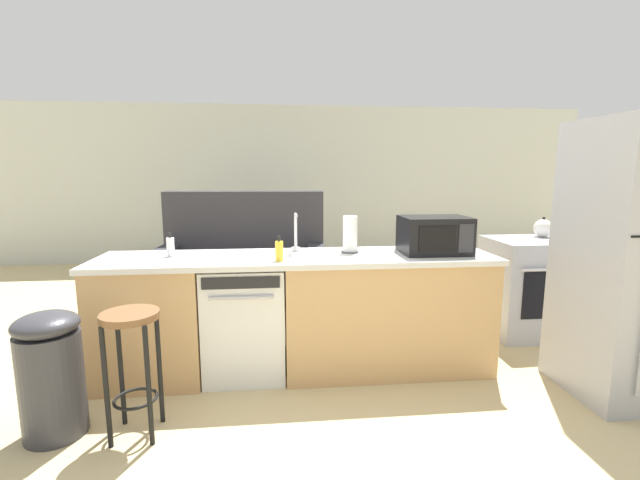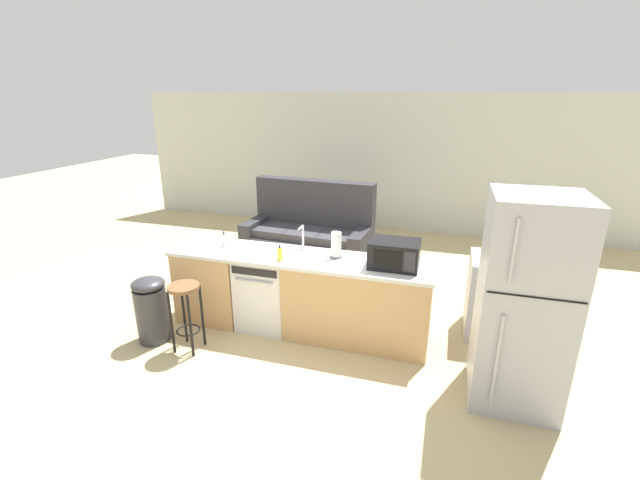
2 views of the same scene
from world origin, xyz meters
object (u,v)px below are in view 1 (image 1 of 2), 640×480
object	(u,v)px
bar_stool	(132,347)
couch	(244,263)
stove_range	(530,287)
dish_soap_bottle	(171,247)
paper_towel_roll	(350,235)
microwave	(435,235)
dishwasher	(246,319)
soap_bottle	(280,251)
kettle	(543,228)
trash_bin	(51,373)
refrigerator	(632,261)

from	to	relation	value
bar_stool	couch	bearing A→B (deg)	82.03
stove_range	couch	distance (m)	3.21
dish_soap_bottle	couch	distance (m)	2.20
dish_soap_bottle	paper_towel_roll	bearing A→B (deg)	1.14
microwave	dishwasher	bearing A→B (deg)	179.95
microwave	paper_towel_roll	bearing A→B (deg)	172.04
paper_towel_roll	soap_bottle	size ratio (longest dim) A/B	1.60
microwave	stove_range	bearing A→B (deg)	25.37
bar_stool	couch	world-z (taller)	couch
bar_stool	kettle	bearing A→B (deg)	22.79
kettle	trash_bin	bearing A→B (deg)	-160.36
paper_towel_roll	dish_soap_bottle	distance (m)	1.34
trash_bin	refrigerator	bearing A→B (deg)	2.12
dishwasher	microwave	distance (m)	1.57
soap_bottle	bar_stool	size ratio (longest dim) A/B	0.24
stove_range	paper_towel_roll	xyz separation A→B (m)	(-1.79, -0.46, 0.59)
refrigerator	microwave	distance (m)	1.29
soap_bottle	couch	bearing A→B (deg)	100.64
stove_range	trash_bin	distance (m)	3.86
kettle	trash_bin	distance (m)	4.10
trash_bin	couch	world-z (taller)	couch
dishwasher	paper_towel_roll	world-z (taller)	paper_towel_roll
refrigerator	paper_towel_roll	distance (m)	1.91
soap_bottle	dish_soap_bottle	world-z (taller)	same
bar_stool	trash_bin	distance (m)	0.50
soap_bottle	microwave	bearing A→B (deg)	8.63
stove_range	dish_soap_bottle	size ratio (longest dim) A/B	5.11
kettle	refrigerator	bearing A→B (deg)	-97.83
microwave	couch	bearing A→B (deg)	126.92
dishwasher	dish_soap_bottle	bearing A→B (deg)	173.47
microwave	paper_towel_roll	distance (m)	0.64
kettle	paper_towel_roll	bearing A→B (deg)	-163.24
refrigerator	microwave	world-z (taller)	refrigerator
refrigerator	dish_soap_bottle	world-z (taller)	refrigerator
paper_towel_roll	dish_soap_bottle	size ratio (longest dim) A/B	1.60
dish_soap_bottle	kettle	world-z (taller)	kettle
refrigerator	paper_towel_roll	bearing A→B (deg)	160.45
soap_bottle	kettle	xyz separation A→B (m)	(2.51, 0.86, 0.01)
stove_range	refrigerator	bearing A→B (deg)	-90.01
refrigerator	couch	size ratio (longest dim) A/B	0.90
microwave	soap_bottle	distance (m)	1.20
soap_bottle	dishwasher	bearing A→B (deg)	145.24
kettle	dish_soap_bottle	bearing A→B (deg)	-169.40
soap_bottle	trash_bin	xyz separation A→B (m)	(-1.31, -0.50, -0.59)
trash_bin	dishwasher	bearing A→B (deg)	33.03
soap_bottle	trash_bin	size ratio (longest dim) A/B	0.24
refrigerator	soap_bottle	size ratio (longest dim) A/B	10.55
dishwasher	refrigerator	distance (m)	2.71
dishwasher	bar_stool	xyz separation A→B (m)	(-0.58, -0.73, 0.11)
dishwasher	kettle	size ratio (longest dim) A/B	4.10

